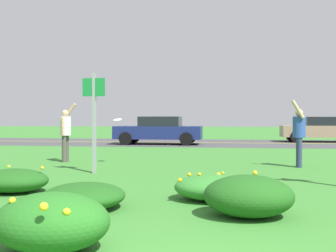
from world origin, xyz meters
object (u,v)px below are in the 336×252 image
object	(u,v)px
person_catcher_blue_shirt	(299,132)
frisbee_white	(117,120)
sign_post_near_path	(94,112)
person_thrower_white_shirt	(65,131)
car_tan_center_left	(322,129)
car_navy_center_right	(159,130)

from	to	relation	value
person_catcher_blue_shirt	frisbee_white	size ratio (longest dim) A/B	6.90
sign_post_near_path	frisbee_white	bearing A→B (deg)	89.97
person_thrower_white_shirt	person_catcher_blue_shirt	xyz separation A→B (m)	(6.85, -0.39, -0.01)
person_catcher_blue_shirt	car_tan_center_left	xyz separation A→B (m)	(3.45, 12.99, -0.22)
person_thrower_white_shirt	car_tan_center_left	size ratio (longest dim) A/B	0.40
car_navy_center_right	person_catcher_blue_shirt	bearing A→B (deg)	-60.02
person_thrower_white_shirt	car_tan_center_left	distance (m)	16.28
sign_post_near_path	person_thrower_white_shirt	bearing A→B (deg)	125.86
person_catcher_blue_shirt	car_navy_center_right	bearing A→B (deg)	119.98
sign_post_near_path	car_navy_center_right	distance (m)	11.51
sign_post_near_path	person_catcher_blue_shirt	xyz separation A→B (m)	(5.14, 1.98, -0.53)
person_thrower_white_shirt	car_navy_center_right	world-z (taller)	person_thrower_white_shirt
car_tan_center_left	frisbee_white	bearing A→B (deg)	-123.79
car_tan_center_left	car_navy_center_right	world-z (taller)	same
person_catcher_blue_shirt	car_tan_center_left	size ratio (longest dim) A/B	0.41
sign_post_near_path	person_thrower_white_shirt	distance (m)	2.97
person_catcher_blue_shirt	car_tan_center_left	world-z (taller)	person_catcher_blue_shirt
person_catcher_blue_shirt	car_navy_center_right	distance (m)	10.97
sign_post_near_path	car_navy_center_right	xyz separation A→B (m)	(-0.34, 11.48, -0.74)
sign_post_near_path	person_catcher_blue_shirt	bearing A→B (deg)	21.01
frisbee_white	car_tan_center_left	bearing A→B (deg)	56.21
sign_post_near_path	person_thrower_white_shirt	size ratio (longest dim) A/B	1.34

